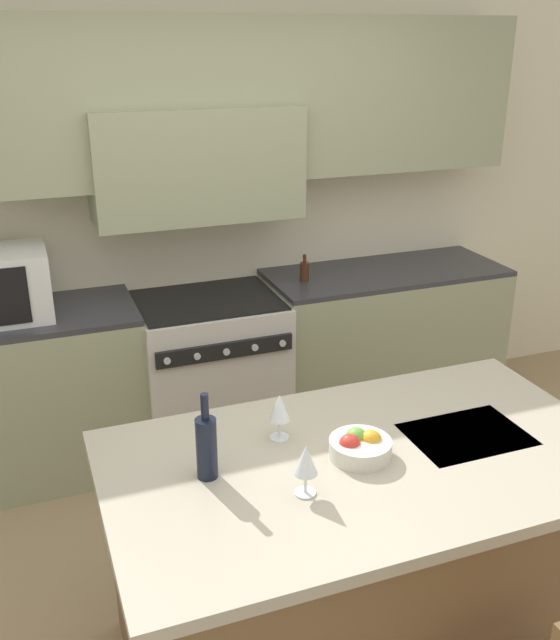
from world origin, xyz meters
TOP-DOWN VIEW (x-y plane):
  - ground_plane at (0.00, 0.00)m, footprint 10.00×10.00m
  - back_cabinetry at (0.00, 1.84)m, footprint 10.00×0.46m
  - back_counter at (0.00, 1.59)m, footprint 3.77×0.62m
  - range_stove at (0.00, 1.57)m, footprint 0.82×0.70m
  - kitchen_island at (0.10, -0.19)m, footprint 1.85×1.05m
  - wine_bottle at (-0.46, -0.11)m, footprint 0.07×0.07m
  - wine_glass_near at (-0.19, -0.32)m, footprint 0.08×0.08m
  - wine_glass_far at (-0.14, 0.03)m, footprint 0.08×0.08m
  - fruit_bowl at (0.08, -0.18)m, footprint 0.22×0.22m
  - oil_bottle_on_counter at (0.59, 1.57)m, footprint 0.05×0.05m

SIDE VIEW (x-z plane):
  - ground_plane at x=0.00m, z-range 0.00..0.00m
  - range_stove at x=0.00m, z-range 0.00..0.92m
  - kitchen_island at x=0.10m, z-range 0.00..0.92m
  - back_counter at x=0.00m, z-range 0.00..0.95m
  - fruit_bowl at x=0.08m, z-range 0.91..1.00m
  - oil_bottle_on_counter at x=0.59m, z-range 0.93..1.09m
  - wine_bottle at x=-0.46m, z-range 0.88..1.19m
  - wine_glass_near at x=-0.19m, z-range 0.95..1.13m
  - wine_glass_far at x=-0.14m, z-range 0.95..1.13m
  - back_cabinetry at x=0.00m, z-range 0.26..2.96m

